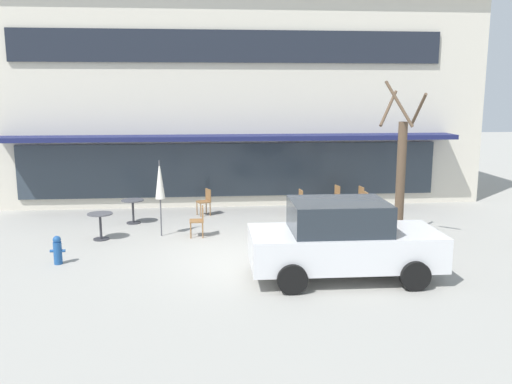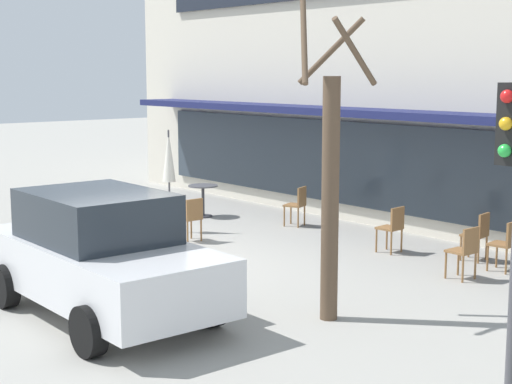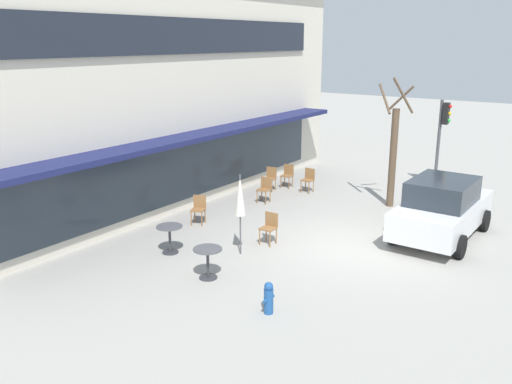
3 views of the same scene
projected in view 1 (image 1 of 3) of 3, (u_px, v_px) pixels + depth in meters
The scene contains 14 objects.
ground_plane at pixel (242, 255), 13.85m from camera, with size 80.00×80.00×0.00m, color #9E9B93.
building_facade at pixel (226, 96), 22.89m from camera, with size 18.63×9.10×7.85m.
cafe_table_near_wall at pixel (133, 207), 17.11m from camera, with size 0.70×0.70×0.76m.
cafe_table_streetside at pixel (100, 222), 15.22m from camera, with size 0.70×0.70×0.76m.
patio_umbrella_green_folded at pixel (160, 180), 15.42m from camera, with size 0.28×0.28×2.20m.
cafe_chair_0 at pixel (205, 200), 18.24m from camera, with size 0.52×0.52×0.89m.
cafe_chair_1 at pixel (363, 203), 17.73m from camera, with size 0.40×0.40×0.89m.
cafe_chair_2 at pixel (358, 197), 18.72m from camera, with size 0.45×0.45×0.89m.
cafe_chair_3 at pixel (334, 196), 18.93m from camera, with size 0.47×0.47×0.89m.
cafe_chair_4 at pixel (199, 219), 15.53m from camera, with size 0.41×0.41×0.89m.
cafe_chair_5 at pixel (298, 201), 18.13m from camera, with size 0.44×0.44×0.89m.
parked_sedan at pixel (343, 240), 12.04m from camera, with size 4.22×2.05×1.76m.
street_tree at pixel (400, 177), 14.35m from camera, with size 1.11×1.24×4.40m.
fire_hydrant at pixel (58, 250), 13.08m from camera, with size 0.36×0.20×0.71m.
Camera 1 is at (-0.86, -13.30, 4.13)m, focal length 38.00 mm.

